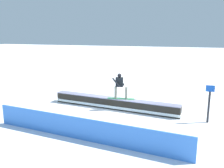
% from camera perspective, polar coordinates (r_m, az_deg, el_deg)
% --- Properties ---
extents(ground_plane, '(120.00, 120.00, 0.00)m').
position_cam_1_polar(ground_plane, '(13.79, 0.43, -5.85)').
color(ground_plane, white).
extents(grind_box, '(7.48, 1.42, 0.63)m').
position_cam_1_polar(grind_box, '(13.70, 0.43, -4.71)').
color(grind_box, black).
rests_on(grind_box, ground_plane).
extents(snowboarder, '(1.53, 0.54, 1.43)m').
position_cam_1_polar(snowboarder, '(13.26, 1.87, -0.26)').
color(snowboarder, '#2F814D').
rests_on(snowboarder, grind_box).
extents(safety_fence, '(8.67, 1.09, 0.94)m').
position_cam_1_polar(safety_fence, '(9.88, -7.00, -10.58)').
color(safety_fence, '#3A7BDF').
rests_on(safety_fence, ground_plane).
extents(trail_marker, '(0.40, 0.10, 1.84)m').
position_cam_1_polar(trail_marker, '(12.35, 22.06, -4.16)').
color(trail_marker, '#262628').
rests_on(trail_marker, ground_plane).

